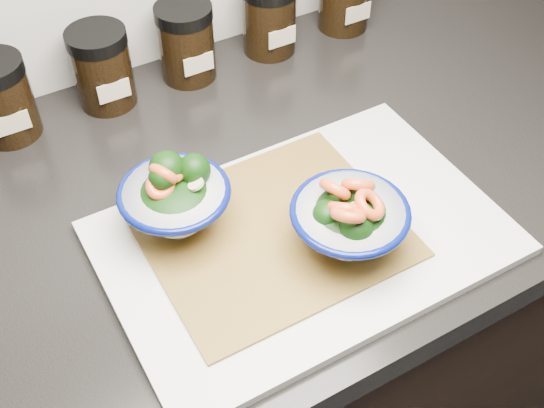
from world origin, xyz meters
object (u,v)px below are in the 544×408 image
spice_jar_a (1,99)px  spice_jar_b (102,68)px  cutting_board (303,238)px  bowl_right (349,221)px  spice_jar_c (186,42)px  bowl_left (175,199)px  spice_jar_d (269,17)px

spice_jar_a → spice_jar_b: 0.14m
cutting_board → spice_jar_a: spice_jar_a is taller
cutting_board → spice_jar_b: bearing=105.9°
bowl_right → spice_jar_c: bearing=91.1°
spice_jar_c → bowl_right: bearing=-88.9°
cutting_board → bowl_left: (-0.12, 0.08, 0.05)m
bowl_right → spice_jar_a: bearing=124.0°
bowl_left → spice_jar_a: bearing=113.6°
bowl_left → spice_jar_b: size_ratio=1.12×
spice_jar_a → spice_jar_d: bearing=0.0°
spice_jar_a → spice_jar_b: same height
spice_jar_a → spice_jar_b: (0.14, 0.00, 0.00)m
spice_jar_b → spice_jar_d: size_ratio=1.00×
spice_jar_a → spice_jar_d: (0.40, 0.00, 0.00)m
cutting_board → spice_jar_a: size_ratio=3.98×
bowl_right → spice_jar_a: 0.48m
bowl_right → spice_jar_d: 0.42m
spice_jar_b → bowl_left: bearing=-93.3°
bowl_left → spice_jar_d: bearing=44.9°
spice_jar_c → bowl_left: bearing=-117.1°
cutting_board → bowl_left: size_ratio=3.56×
bowl_left → bowl_right: size_ratio=0.97×
cutting_board → bowl_right: size_ratio=3.44×
bowl_right → spice_jar_b: size_ratio=1.16×
spice_jar_a → spice_jar_c: 0.26m
cutting_board → spice_jar_c: 0.36m
spice_jar_c → spice_jar_d: 0.14m
bowl_left → spice_jar_b: bowl_left is taller
spice_jar_a → spice_jar_c: bearing=0.0°
bowl_right → spice_jar_d: size_ratio=1.16×
bowl_right → spice_jar_b: bearing=108.4°
cutting_board → spice_jar_c: (0.02, 0.36, 0.05)m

